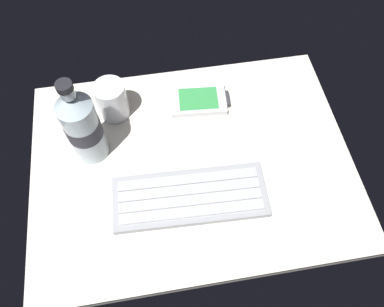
% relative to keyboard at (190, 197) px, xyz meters
% --- Properties ---
extents(ground_plane, '(0.64, 0.48, 0.03)m').
position_rel_keyboard_xyz_m(ground_plane, '(0.02, 0.08, -0.02)').
color(ground_plane, beige).
extents(keyboard, '(0.29, 0.12, 0.02)m').
position_rel_keyboard_xyz_m(keyboard, '(0.00, 0.00, 0.00)').
color(keyboard, '#93969B').
rests_on(keyboard, ground_plane).
extents(handheld_device, '(0.13, 0.09, 0.02)m').
position_rel_keyboard_xyz_m(handheld_device, '(0.06, 0.22, -0.00)').
color(handheld_device, silver).
rests_on(handheld_device, ground_plane).
extents(juice_cup, '(0.06, 0.06, 0.09)m').
position_rel_keyboard_xyz_m(juice_cup, '(-0.13, 0.22, 0.03)').
color(juice_cup, silver).
rests_on(juice_cup, ground_plane).
extents(water_bottle, '(0.07, 0.07, 0.21)m').
position_rel_keyboard_xyz_m(water_bottle, '(-0.18, 0.14, 0.08)').
color(water_bottle, silver).
rests_on(water_bottle, ground_plane).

